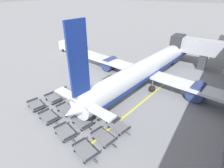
{
  "coord_description": "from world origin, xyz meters",
  "views": [
    {
      "loc": [
        26.96,
        -33.27,
        16.07
      ],
      "look_at": [
        11.96,
        -10.38,
        1.16
      ],
      "focal_mm": 28.0,
      "sensor_mm": 36.0,
      "label": 1
    }
  ],
  "objects_px": {
    "baggage_dolly_row_mid_b_col_c": "(97,113)",
    "baggage_dolly_row_mid_b_col_d": "(118,126)",
    "baggage_dolly_row_near_col_b": "(49,117)",
    "baggage_dolly_row_mid_a_col_c": "(82,122)",
    "airplane": "(148,68)",
    "baggage_dolly_row_mid_b_col_a": "(67,93)",
    "fuel_tanker_secondary": "(75,48)",
    "baggage_dolly_row_mid_a_col_b": "(66,109)",
    "baggage_dolly_row_near_col_a": "(36,105)",
    "baggage_dolly_row_near_col_c": "(65,132)",
    "baggage_dolly_row_mid_a_col_d": "(104,137)",
    "baggage_dolly_row_mid_a_col_a": "(53,98)",
    "baggage_dolly_row_near_col_d": "(85,151)",
    "baggage_dolly_row_mid_b_col_b": "(82,102)"
  },
  "relations": [
    {
      "from": "baggage_dolly_row_near_col_b",
      "to": "baggage_dolly_row_mid_b_col_c",
      "type": "distance_m",
      "value": 6.77
    },
    {
      "from": "baggage_dolly_row_near_col_b",
      "to": "baggage_dolly_row_near_col_c",
      "type": "relative_size",
      "value": 1.0
    },
    {
      "from": "fuel_tanker_secondary",
      "to": "baggage_dolly_row_mid_a_col_b",
      "type": "distance_m",
      "value": 27.76
    },
    {
      "from": "baggage_dolly_row_near_col_c",
      "to": "baggage_dolly_row_mid_a_col_b",
      "type": "relative_size",
      "value": 1.0
    },
    {
      "from": "fuel_tanker_secondary",
      "to": "baggage_dolly_row_mid_b_col_a",
      "type": "height_order",
      "value": "fuel_tanker_secondary"
    },
    {
      "from": "airplane",
      "to": "baggage_dolly_row_mid_a_col_b",
      "type": "bearing_deg",
      "value": -110.98
    },
    {
      "from": "baggage_dolly_row_near_col_c",
      "to": "baggage_dolly_row_mid_b_col_c",
      "type": "xyz_separation_m",
      "value": [
        0.94,
        5.29,
        0.0
      ]
    },
    {
      "from": "baggage_dolly_row_near_col_a",
      "to": "baggage_dolly_row_mid_a_col_b",
      "type": "xyz_separation_m",
      "value": [
        4.63,
        1.77,
        0.0
      ]
    },
    {
      "from": "baggage_dolly_row_near_col_b",
      "to": "baggage_dolly_row_near_col_d",
      "type": "height_order",
      "value": "same"
    },
    {
      "from": "fuel_tanker_secondary",
      "to": "baggage_dolly_row_mid_a_col_b",
      "type": "relative_size",
      "value": 2.6
    },
    {
      "from": "fuel_tanker_secondary",
      "to": "baggage_dolly_row_mid_a_col_b",
      "type": "height_order",
      "value": "fuel_tanker_secondary"
    },
    {
      "from": "baggage_dolly_row_near_col_d",
      "to": "baggage_dolly_row_mid_a_col_a",
      "type": "bearing_deg",
      "value": 155.5
    },
    {
      "from": "baggage_dolly_row_mid_a_col_c",
      "to": "baggage_dolly_row_mid_b_col_a",
      "type": "distance_m",
      "value": 8.36
    },
    {
      "from": "baggage_dolly_row_mid_a_col_d",
      "to": "baggage_dolly_row_mid_b_col_a",
      "type": "distance_m",
      "value": 12.28
    },
    {
      "from": "baggage_dolly_row_mid_b_col_a",
      "to": "baggage_dolly_row_mid_a_col_a",
      "type": "bearing_deg",
      "value": -102.65
    },
    {
      "from": "airplane",
      "to": "baggage_dolly_row_mid_b_col_a",
      "type": "bearing_deg",
      "value": -127.46
    },
    {
      "from": "baggage_dolly_row_near_col_b",
      "to": "baggage_dolly_row_mid_b_col_d",
      "type": "distance_m",
      "value": 9.78
    },
    {
      "from": "fuel_tanker_secondary",
      "to": "baggage_dolly_row_mid_b_col_c",
      "type": "bearing_deg",
      "value": -40.19
    },
    {
      "from": "baggage_dolly_row_near_col_c",
      "to": "baggage_dolly_row_near_col_d",
      "type": "distance_m",
      "value": 4.0
    },
    {
      "from": "baggage_dolly_row_near_col_b",
      "to": "baggage_dolly_row_mid_a_col_a",
      "type": "relative_size",
      "value": 1.0
    },
    {
      "from": "baggage_dolly_row_mid_b_col_b",
      "to": "baggage_dolly_row_mid_b_col_c",
      "type": "height_order",
      "value": "same"
    },
    {
      "from": "baggage_dolly_row_mid_b_col_c",
      "to": "baggage_dolly_row_mid_b_col_d",
      "type": "bearing_deg",
      "value": -11.3
    },
    {
      "from": "baggage_dolly_row_mid_a_col_c",
      "to": "baggage_dolly_row_mid_a_col_a",
      "type": "bearing_deg",
      "value": 167.25
    },
    {
      "from": "airplane",
      "to": "baggage_dolly_row_mid_a_col_c",
      "type": "xyz_separation_m",
      "value": [
        -2.2,
        -16.52,
        -2.36
      ]
    },
    {
      "from": "baggage_dolly_row_mid_b_col_c",
      "to": "baggage_dolly_row_mid_b_col_d",
      "type": "height_order",
      "value": "same"
    },
    {
      "from": "baggage_dolly_row_near_col_c",
      "to": "baggage_dolly_row_mid_a_col_d",
      "type": "distance_m",
      "value": 4.85
    },
    {
      "from": "baggage_dolly_row_near_col_a",
      "to": "baggage_dolly_row_mid_b_col_a",
      "type": "relative_size",
      "value": 1.0
    },
    {
      "from": "fuel_tanker_secondary",
      "to": "baggage_dolly_row_mid_b_col_a",
      "type": "relative_size",
      "value": 2.6
    },
    {
      "from": "baggage_dolly_row_near_col_b",
      "to": "baggage_dolly_row_mid_a_col_c",
      "type": "distance_m",
      "value": 4.91
    },
    {
      "from": "baggage_dolly_row_mid_a_col_b",
      "to": "baggage_dolly_row_mid_b_col_d",
      "type": "relative_size",
      "value": 1.0
    },
    {
      "from": "baggage_dolly_row_mid_a_col_b",
      "to": "baggage_dolly_row_mid_a_col_a",
      "type": "bearing_deg",
      "value": 166.25
    },
    {
      "from": "baggage_dolly_row_near_col_d",
      "to": "baggage_dolly_row_near_col_b",
      "type": "bearing_deg",
      "value": 168.73
    },
    {
      "from": "baggage_dolly_row_mid_b_col_d",
      "to": "baggage_dolly_row_mid_b_col_b",
      "type": "bearing_deg",
      "value": 168.38
    },
    {
      "from": "baggage_dolly_row_mid_a_col_d",
      "to": "baggage_dolly_row_near_col_c",
      "type": "bearing_deg",
      "value": -156.8
    },
    {
      "from": "baggage_dolly_row_mid_a_col_b",
      "to": "baggage_dolly_row_mid_a_col_d",
      "type": "xyz_separation_m",
      "value": [
        7.87,
        -1.49,
        0.0
      ]
    },
    {
      "from": "baggage_dolly_row_near_col_c",
      "to": "baggage_dolly_row_near_col_d",
      "type": "relative_size",
      "value": 1.0
    },
    {
      "from": "baggage_dolly_row_mid_b_col_c",
      "to": "baggage_dolly_row_mid_b_col_a",
      "type": "bearing_deg",
      "value": 168.55
    },
    {
      "from": "baggage_dolly_row_mid_a_col_d",
      "to": "baggage_dolly_row_mid_a_col_b",
      "type": "bearing_deg",
      "value": 169.27
    },
    {
      "from": "baggage_dolly_row_mid_b_col_a",
      "to": "baggage_dolly_row_mid_b_col_b",
      "type": "relative_size",
      "value": 1.0
    },
    {
      "from": "baggage_dolly_row_mid_a_col_a",
      "to": "baggage_dolly_row_mid_a_col_d",
      "type": "height_order",
      "value": "same"
    },
    {
      "from": "baggage_dolly_row_near_col_c",
      "to": "baggage_dolly_row_mid_a_col_b",
      "type": "xyz_separation_m",
      "value": [
        -3.41,
        3.4,
        0.0
      ]
    },
    {
      "from": "baggage_dolly_row_near_col_d",
      "to": "baggage_dolly_row_mid_b_col_a",
      "type": "bearing_deg",
      "value": 144.54
    },
    {
      "from": "baggage_dolly_row_near_col_b",
      "to": "airplane",
      "type": "bearing_deg",
      "value": 69.65
    },
    {
      "from": "baggage_dolly_row_near_col_b",
      "to": "baggage_dolly_row_mid_a_col_d",
      "type": "height_order",
      "value": "same"
    },
    {
      "from": "baggage_dolly_row_near_col_b",
      "to": "baggage_dolly_row_near_col_a",
      "type": "bearing_deg",
      "value": 168.47
    },
    {
      "from": "baggage_dolly_row_mid_a_col_b",
      "to": "baggage_dolly_row_near_col_c",
      "type": "bearing_deg",
      "value": -44.94
    },
    {
      "from": "baggage_dolly_row_mid_a_col_b",
      "to": "baggage_dolly_row_near_col_a",
      "type": "bearing_deg",
      "value": -159.07
    },
    {
      "from": "fuel_tanker_secondary",
      "to": "baggage_dolly_row_near_col_d",
      "type": "distance_m",
      "value": 35.82
    },
    {
      "from": "baggage_dolly_row_near_col_d",
      "to": "baggage_dolly_row_mid_b_col_b",
      "type": "distance_m",
      "value": 9.61
    },
    {
      "from": "airplane",
      "to": "baggage_dolly_row_mid_a_col_d",
      "type": "height_order",
      "value": "airplane"
    }
  ]
}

